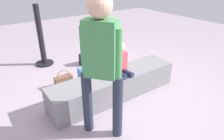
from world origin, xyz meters
TOP-DOWN VIEW (x-y plane):
  - ground_plane at (0.00, 0.00)m, footprint 12.00×12.00m
  - concrete_ledge at (0.00, 0.00)m, footprint 2.07×0.47m
  - child_seated at (0.09, -0.01)m, footprint 0.28×0.33m
  - adult_standing at (-0.58, -0.55)m, footprint 0.36×0.40m
  - cake_plate at (-0.11, 0.05)m, footprint 0.22×0.22m
  - gift_bag at (-0.18, 0.66)m, footprint 0.20×0.12m
  - railing_post at (-0.49, 1.83)m, footprint 0.36×0.36m
  - water_bottle_near_gift at (0.73, 0.52)m, footprint 0.07×0.07m
  - water_bottle_far_side at (0.38, 0.47)m, footprint 0.06×0.06m
  - cake_box_white at (0.65, 0.90)m, footprint 0.41×0.42m
  - handbag_black_leather at (0.24, 1.32)m, footprint 0.33×0.12m
  - handbag_brown_canvas at (-0.54, 0.72)m, footprint 0.30×0.11m

SIDE VIEW (x-z plane):
  - ground_plane at x=0.00m, z-range 0.00..0.00m
  - cake_box_white at x=0.65m, z-range 0.00..0.13m
  - water_bottle_near_gift at x=0.73m, z-range -0.01..0.20m
  - handbag_brown_canvas at x=-0.54m, z-range -0.05..0.26m
  - water_bottle_far_side at x=0.38m, z-range -0.01..0.23m
  - handbag_black_leather at x=0.24m, z-range -0.05..0.30m
  - gift_bag at x=-0.18m, z-range -0.02..0.31m
  - concrete_ledge at x=0.00m, z-range 0.00..0.38m
  - cake_plate at x=-0.11m, z-range 0.37..0.44m
  - railing_post at x=-0.49m, z-range -0.14..1.08m
  - child_seated at x=0.09m, z-range 0.35..0.84m
  - adult_standing at x=-0.58m, z-range 0.17..1.78m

